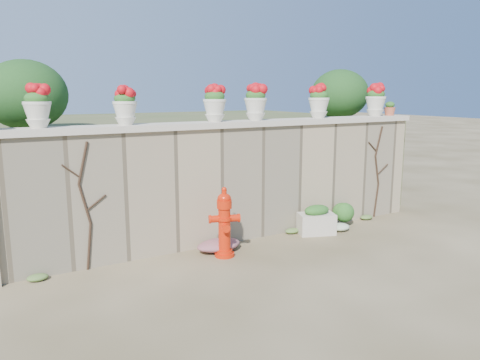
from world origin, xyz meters
TOP-DOWN VIEW (x-y plane):
  - ground at (0.00, 0.00)m, footprint 80.00×80.00m
  - stone_wall at (0.00, 1.80)m, footprint 8.00×0.40m
  - wall_cap at (0.00, 1.80)m, footprint 8.10×0.52m
  - raised_fill at (0.00, 5.00)m, footprint 9.00×6.00m
  - back_shrub_left at (-3.20, 3.00)m, footprint 1.30×1.30m
  - back_shrub_right at (3.40, 3.00)m, footprint 1.30×1.30m
  - vine_left at (-2.67, 1.58)m, footprint 0.60×0.04m
  - vine_right at (3.23, 1.58)m, footprint 0.60×0.04m
  - fire_hydrant at (-0.67, 1.06)m, footprint 0.49×0.35m
  - planter_box at (1.37, 1.26)m, footprint 0.75×0.59m
  - green_shrub at (2.27, 1.41)m, footprint 0.66×0.59m
  - magenta_clump at (-0.58, 1.33)m, footprint 0.96×0.64m
  - white_flowers at (1.82, 1.17)m, footprint 0.48×0.39m
  - urn_pot_0 at (-3.19, 1.80)m, footprint 0.37×0.37m
  - urn_pot_1 at (-1.96, 1.80)m, footprint 0.37×0.37m
  - urn_pot_2 at (-0.44, 1.80)m, footprint 0.39×0.39m
  - urn_pot_3 at (0.37, 1.80)m, footprint 0.40×0.40m
  - urn_pot_4 at (1.79, 1.80)m, footprint 0.40×0.40m
  - urn_pot_5 at (3.30, 1.80)m, footprint 0.41×0.41m
  - terracotta_pot at (3.73, 1.80)m, footprint 0.24×0.24m

SIDE VIEW (x-z plane):
  - ground at x=0.00m, z-range 0.00..0.00m
  - white_flowers at x=1.82m, z-range 0.00..0.17m
  - magenta_clump at x=-0.58m, z-range 0.00..0.26m
  - planter_box at x=1.37m, z-range -0.02..0.53m
  - green_shrub at x=2.27m, z-range 0.00..0.63m
  - fire_hydrant at x=-0.67m, z-range 0.00..1.13m
  - vine_left at x=-2.67m, z-range 0.04..1.94m
  - vine_right at x=3.23m, z-range 0.04..1.94m
  - stone_wall at x=0.00m, z-range 0.00..2.00m
  - raised_fill at x=0.00m, z-range 0.00..2.00m
  - wall_cap at x=0.00m, z-range 2.00..2.10m
  - terracotta_pot at x=3.73m, z-range 2.09..2.37m
  - urn_pot_1 at x=-1.96m, z-range 2.10..2.67m
  - urn_pot_0 at x=-3.19m, z-range 2.10..2.68m
  - urn_pot_2 at x=-0.44m, z-range 2.10..2.70m
  - urn_pot_4 at x=1.79m, z-range 2.10..2.72m
  - urn_pot_3 at x=0.37m, z-range 2.10..2.73m
  - urn_pot_5 at x=3.30m, z-range 2.10..2.74m
  - back_shrub_left at x=-3.20m, z-range 2.00..3.10m
  - back_shrub_right at x=3.40m, z-range 2.00..3.10m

